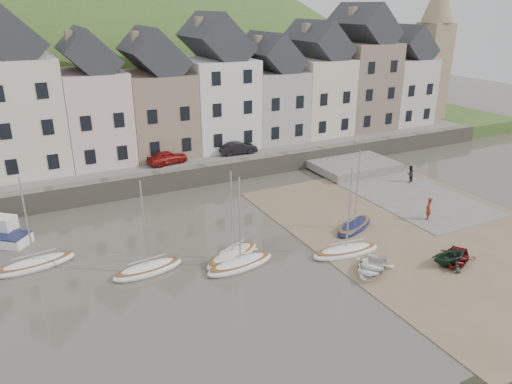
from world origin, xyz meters
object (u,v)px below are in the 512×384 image
sailboat_0 (35,264)px  car_right (238,148)px  person_red (428,209)px  car_left (167,157)px  rowboat_red (456,258)px  person_dark (410,174)px  rowboat_green (450,255)px  rowboat_white (371,268)px

sailboat_0 → car_right: sailboat_0 is taller
person_red → car_left: car_left is taller
sailboat_0 → rowboat_red: (24.22, -11.68, 0.12)m
car_left → person_dark: bearing=-128.9°
car_right → rowboat_red: bearing=-165.1°
rowboat_red → car_left: bearing=172.4°
rowboat_red → person_red: 6.65m
sailboat_0 → person_red: (27.51, -5.94, 0.75)m
rowboat_green → person_dark: (8.77, 12.80, 0.16)m
person_red → rowboat_red: bearing=21.3°
car_left → person_red: bearing=-150.1°
person_dark → rowboat_white: bearing=21.2°
rowboat_red → person_red: size_ratio=1.75×
rowboat_red → person_dark: size_ratio=1.98×
rowboat_white → car_right: car_right is taller
person_red → person_dark: bearing=-163.2°
rowboat_red → car_left: size_ratio=0.83×
car_left → rowboat_white: bearing=-174.8°
car_left → car_right: (7.30, 0.00, -0.02)m
rowboat_white → person_dark: size_ratio=2.19×
rowboat_white → rowboat_green: (5.05, -1.48, 0.34)m
person_red → person_dark: size_ratio=1.13×
person_red → person_dark: person_red is taller
rowboat_red → car_left: 26.57m
person_red → rowboat_white: bearing=-13.5°
car_left → rowboat_red: bearing=-163.7°
sailboat_0 → car_right: 23.33m
person_red → sailboat_0: bearing=-51.0°
rowboat_white → rowboat_green: size_ratio=1.32×
rowboat_green → car_right: car_right is taller
car_left → car_right: 7.30m
person_red → car_right: size_ratio=0.47×
rowboat_red → car_right: 24.27m
rowboat_white → person_dark: bearing=92.9°
person_red → car_right: (-7.68, 18.06, 1.21)m
rowboat_white → car_right: size_ratio=0.91×
rowboat_white → person_dark: 17.86m
sailboat_0 → car_left: bearing=44.0°
car_left → rowboat_green: bearing=-165.0°
rowboat_green → person_red: person_red is taller
rowboat_green → rowboat_white: bearing=-104.8°
person_dark → rowboat_green: bearing=37.5°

